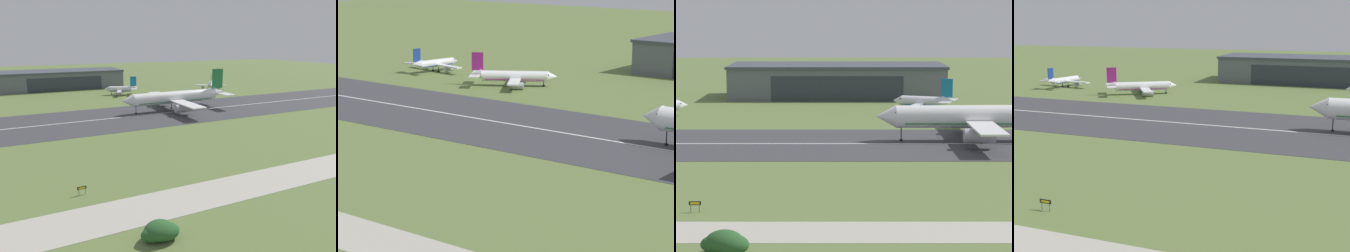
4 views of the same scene
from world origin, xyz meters
The scene contains 5 objects.
ground_plane centered at (0.00, 49.04, 0.00)m, with size 736.68×736.68×0.00m, color olive.
runway_strip centered at (0.00, 98.08, 0.03)m, with size 496.68×41.75×0.06m, color #3D3D42.
runway_centreline centered at (0.00, 98.08, 0.07)m, with size 447.02×0.70×0.01m, color silver.
airplane_parked_east centered at (-45.81, 139.28, 2.85)m, with size 25.71×23.67×9.87m.
airplane_parked_far_east centered at (-82.78, 145.95, 2.68)m, with size 23.26×19.05×8.21m.
Camera 2 is at (92.21, -44.64, 40.28)m, focal length 85.00 mm.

